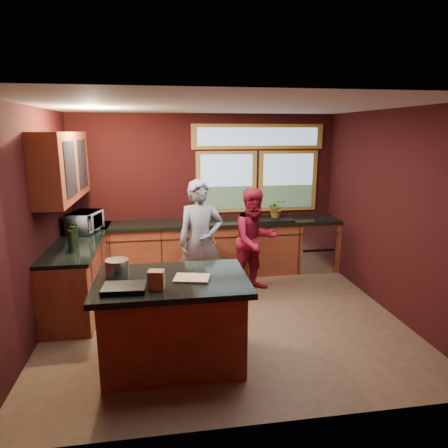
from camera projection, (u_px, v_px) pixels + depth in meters
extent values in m
plane|color=brown|center=(225.00, 317.00, 5.28)|extent=(4.50, 4.50, 0.00)
cube|color=black|center=(206.00, 194.00, 6.90)|extent=(4.50, 0.02, 2.70)
cube|color=black|center=(265.00, 273.00, 3.05)|extent=(4.50, 0.02, 2.70)
cube|color=black|center=(34.00, 224.00, 4.64)|extent=(0.02, 4.00, 2.70)
cube|color=black|center=(391.00, 213.00, 5.32)|extent=(0.02, 4.00, 2.70)
cube|color=silver|center=(225.00, 106.00, 4.67)|extent=(4.50, 4.00, 0.02)
cube|color=#8CA6C2|center=(227.00, 182.00, 6.90)|extent=(1.06, 0.02, 1.06)
cube|color=#8CA6C2|center=(288.00, 181.00, 7.06)|extent=(1.06, 0.02, 1.06)
cube|color=olive|center=(258.00, 137.00, 6.81)|extent=(2.30, 0.02, 0.42)
cube|color=#5C2515|center=(62.00, 166.00, 5.35)|extent=(0.36, 1.80, 0.90)
cube|color=#5C2515|center=(209.00, 249.00, 6.82)|extent=(4.50, 0.60, 0.88)
cube|color=black|center=(209.00, 223.00, 6.71)|extent=(4.50, 0.64, 0.05)
cube|color=#B7B7BC|center=(312.00, 246.00, 7.08)|extent=(0.60, 0.58, 0.85)
cube|color=black|center=(273.00, 221.00, 6.84)|extent=(0.66, 0.46, 0.05)
cube|color=#5C2515|center=(81.00, 272.00, 5.71)|extent=(0.60, 2.30, 0.88)
cube|color=black|center=(79.00, 241.00, 5.60)|extent=(0.64, 2.30, 0.05)
cube|color=#5C2515|center=(173.00, 324.00, 4.18)|extent=(1.40, 0.90, 0.88)
cube|color=black|center=(172.00, 281.00, 4.07)|extent=(1.55, 1.05, 0.06)
imported|color=slate|center=(201.00, 242.00, 5.65)|extent=(0.66, 0.46, 1.76)
imported|color=maroon|center=(255.00, 241.00, 6.02)|extent=(0.92, 0.82, 1.59)
imported|color=#999999|center=(85.00, 222.00, 5.98)|extent=(0.50, 0.63, 0.31)
imported|color=#999999|center=(276.00, 209.00, 6.90)|extent=(0.29, 0.26, 0.33)
cylinder|color=white|center=(252.00, 212.00, 6.79)|extent=(0.12, 0.12, 0.28)
cube|color=#A87E56|center=(192.00, 278.00, 4.04)|extent=(0.40, 0.32, 0.02)
cylinder|color=silver|center=(117.00, 268.00, 4.10)|extent=(0.24, 0.24, 0.18)
cube|color=brown|center=(156.00, 280.00, 3.78)|extent=(0.17, 0.14, 0.18)
cube|color=black|center=(124.00, 288.00, 3.75)|extent=(0.42, 0.30, 0.05)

